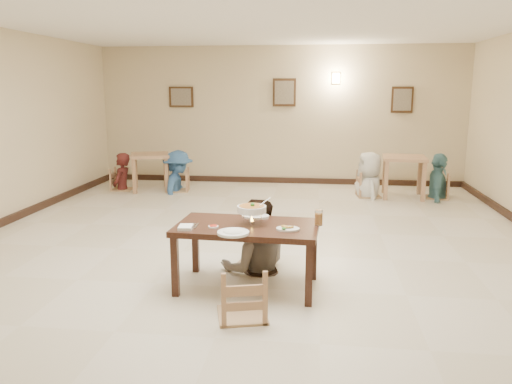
# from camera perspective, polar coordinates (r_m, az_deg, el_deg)

# --- Properties ---
(floor) EXTENTS (10.00, 10.00, 0.00)m
(floor) POSITION_cam_1_polar(r_m,az_deg,el_deg) (6.46, -0.74, -7.08)
(floor) COLOR beige
(floor) RESTS_ON ground
(ceiling) EXTENTS (10.00, 10.00, 0.00)m
(ceiling) POSITION_cam_1_polar(r_m,az_deg,el_deg) (6.18, -0.82, 20.27)
(ceiling) COLOR white
(ceiling) RESTS_ON wall_back
(wall_back) EXTENTS (10.00, 0.00, 10.00)m
(wall_back) POSITION_cam_1_polar(r_m,az_deg,el_deg) (11.10, 2.72, 8.72)
(wall_back) COLOR beige
(wall_back) RESTS_ON floor
(baseboard_back) EXTENTS (8.00, 0.06, 0.12)m
(baseboard_back) POSITION_cam_1_polar(r_m,az_deg,el_deg) (11.24, 2.64, 1.36)
(baseboard_back) COLOR black
(baseboard_back) RESTS_ON floor
(picture_a) EXTENTS (0.55, 0.04, 0.45)m
(picture_a) POSITION_cam_1_polar(r_m,az_deg,el_deg) (11.42, -8.55, 10.69)
(picture_a) COLOR #392213
(picture_a) RESTS_ON wall_back
(picture_b) EXTENTS (0.50, 0.04, 0.60)m
(picture_b) POSITION_cam_1_polar(r_m,az_deg,el_deg) (11.04, 3.26, 11.29)
(picture_b) COLOR #392213
(picture_b) RESTS_ON wall_back
(picture_c) EXTENTS (0.45, 0.04, 0.55)m
(picture_c) POSITION_cam_1_polar(r_m,az_deg,el_deg) (11.16, 16.37, 10.08)
(picture_c) COLOR #392213
(picture_c) RESTS_ON wall_back
(wall_sconce) EXTENTS (0.16, 0.05, 0.22)m
(wall_sconce) POSITION_cam_1_polar(r_m,az_deg,el_deg) (11.03, 9.13, 12.72)
(wall_sconce) COLOR #FFD88C
(wall_sconce) RESTS_ON wall_back
(main_table) EXTENTS (1.52, 0.91, 0.69)m
(main_table) POSITION_cam_1_polar(r_m,az_deg,el_deg) (5.23, -1.01, -4.61)
(main_table) COLOR #391C12
(main_table) RESTS_ON floor
(chair_far) EXTENTS (0.43, 0.43, 0.92)m
(chair_far) POSITION_cam_1_polar(r_m,az_deg,el_deg) (5.92, -0.11, -4.19)
(chair_far) COLOR tan
(chair_far) RESTS_ON floor
(chair_near) EXTENTS (0.45, 0.45, 0.95)m
(chair_near) POSITION_cam_1_polar(r_m,az_deg,el_deg) (4.61, -1.62, -8.69)
(chair_near) COLOR tan
(chair_near) RESTS_ON floor
(main_diner) EXTENTS (0.95, 0.82, 1.69)m
(main_diner) POSITION_cam_1_polar(r_m,az_deg,el_deg) (5.71, -0.07, -0.81)
(main_diner) COLOR gray
(main_diner) RESTS_ON floor
(curry_warmer) EXTENTS (0.34, 0.30, 0.27)m
(curry_warmer) POSITION_cam_1_polar(r_m,az_deg,el_deg) (5.19, -0.49, -1.99)
(curry_warmer) COLOR silver
(curry_warmer) RESTS_ON main_table
(rice_plate_far) EXTENTS (0.30, 0.30, 0.07)m
(rice_plate_far) POSITION_cam_1_polar(r_m,az_deg,el_deg) (5.50, -0.05, -2.76)
(rice_plate_far) COLOR white
(rice_plate_far) RESTS_ON main_table
(rice_plate_near) EXTENTS (0.32, 0.32, 0.07)m
(rice_plate_near) POSITION_cam_1_polar(r_m,az_deg,el_deg) (4.89, -2.62, -4.63)
(rice_plate_near) COLOR white
(rice_plate_near) RESTS_ON main_table
(fried_plate) EXTENTS (0.24, 0.24, 0.05)m
(fried_plate) POSITION_cam_1_polar(r_m,az_deg,el_deg) (5.03, 3.65, -4.16)
(fried_plate) COLOR white
(fried_plate) RESTS_ON main_table
(chili_dish) EXTENTS (0.11, 0.11, 0.02)m
(chili_dish) POSITION_cam_1_polar(r_m,az_deg,el_deg) (5.12, -4.90, -3.95)
(chili_dish) COLOR white
(chili_dish) RESTS_ON main_table
(napkin_cutlery) EXTENTS (0.18, 0.28, 0.03)m
(napkin_cutlery) POSITION_cam_1_polar(r_m,az_deg,el_deg) (5.11, -8.01, -4.01)
(napkin_cutlery) COLOR white
(napkin_cutlery) RESTS_ON main_table
(drink_glass) EXTENTS (0.08, 0.08, 0.16)m
(drink_glass) POSITION_cam_1_polar(r_m,az_deg,el_deg) (5.22, 7.17, -2.97)
(drink_glass) COLOR white
(drink_glass) RESTS_ON main_table
(bg_table_left) EXTENTS (0.97, 0.97, 0.76)m
(bg_table_left) POSITION_cam_1_polar(r_m,az_deg,el_deg) (10.58, -12.01, 3.57)
(bg_table_left) COLOR tan
(bg_table_left) RESTS_ON floor
(bg_table_right) EXTENTS (0.86, 0.86, 0.80)m
(bg_table_right) POSITION_cam_1_polar(r_m,az_deg,el_deg) (10.07, 16.57, 3.14)
(bg_table_right) COLOR tan
(bg_table_right) RESTS_ON floor
(bg_chair_ll) EXTENTS (0.41, 0.41, 0.87)m
(bg_chair_ll) POSITION_cam_1_polar(r_m,az_deg,el_deg) (10.75, -15.14, 2.50)
(bg_chair_ll) COLOR tan
(bg_chair_ll) RESTS_ON floor
(bg_chair_lr) EXTENTS (0.42, 0.42, 0.89)m
(bg_chair_lr) POSITION_cam_1_polar(r_m,az_deg,el_deg) (10.38, -8.91, 2.51)
(bg_chair_lr) COLOR tan
(bg_chair_lr) RESTS_ON floor
(bg_chair_rl) EXTENTS (0.44, 0.44, 0.94)m
(bg_chair_rl) POSITION_cam_1_polar(r_m,az_deg,el_deg) (9.98, 12.84, 2.13)
(bg_chair_rl) COLOR tan
(bg_chair_rl) RESTS_ON floor
(bg_chair_rr) EXTENTS (0.41, 0.41, 0.88)m
(bg_chair_rr) POSITION_cam_1_polar(r_m,az_deg,el_deg) (10.22, 20.12, 1.75)
(bg_chair_rr) COLOR tan
(bg_chair_rr) RESTS_ON floor
(bg_diner_a) EXTENTS (0.38, 0.57, 1.55)m
(bg_diner_a) POSITION_cam_1_polar(r_m,az_deg,el_deg) (10.70, -15.24, 4.32)
(bg_diner_a) COLOR #501C1A
(bg_diner_a) RESTS_ON floor
(bg_diner_b) EXTENTS (0.64, 1.10, 1.69)m
(bg_diner_b) POSITION_cam_1_polar(r_m,az_deg,el_deg) (10.32, -8.98, 4.72)
(bg_diner_b) COLOR teal
(bg_diner_b) RESTS_ON floor
(bg_diner_c) EXTENTS (0.70, 0.94, 1.76)m
(bg_diner_c) POSITION_cam_1_polar(r_m,az_deg,el_deg) (9.92, 12.95, 4.48)
(bg_diner_c) COLOR silver
(bg_diner_c) RESTS_ON floor
(bg_diner_d) EXTENTS (0.63, 1.09, 1.75)m
(bg_diner_d) POSITION_cam_1_polar(r_m,az_deg,el_deg) (10.15, 20.30, 4.18)
(bg_diner_d) COLOR teal
(bg_diner_d) RESTS_ON floor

